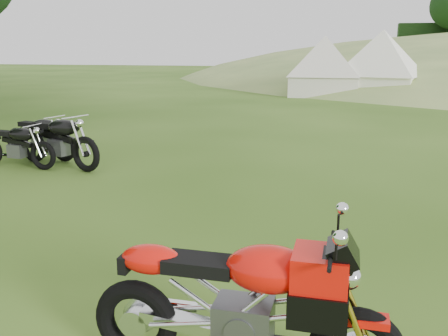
% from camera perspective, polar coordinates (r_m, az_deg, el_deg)
% --- Properties ---
extents(ground, '(120.00, 120.00, 0.00)m').
position_cam_1_polar(ground, '(5.82, -1.95, -10.12)').
color(ground, '#274A10').
rests_on(ground, ground).
extents(sport_motorcycle, '(2.17, 0.59, 1.30)m').
position_cam_1_polar(sport_motorcycle, '(3.62, 1.95, -14.23)').
color(sport_motorcycle, red).
rests_on(sport_motorcycle, ground).
extents(vintage_moto_a, '(1.84, 0.62, 0.95)m').
position_cam_1_polar(vintage_moto_a, '(10.72, -22.74, 2.51)').
color(vintage_moto_a, black).
rests_on(vintage_moto_a, ground).
extents(vintage_moto_c, '(1.98, 0.92, 1.01)m').
position_cam_1_polar(vintage_moto_c, '(11.42, -20.36, 3.51)').
color(vintage_moto_c, black).
rests_on(vintage_moto_c, ground).
extents(vintage_moto_d, '(2.22, 1.19, 1.14)m').
position_cam_1_polar(vintage_moto_d, '(10.44, -18.48, 3.15)').
color(vintage_moto_d, black).
rests_on(vintage_moto_d, ground).
extents(tent_left, '(3.24, 3.24, 2.80)m').
position_cam_1_polar(tent_left, '(25.67, 11.37, 11.24)').
color(tent_left, beige).
rests_on(tent_left, ground).
extents(tent_mid, '(4.27, 4.27, 2.95)m').
position_cam_1_polar(tent_mid, '(25.67, 17.53, 11.06)').
color(tent_mid, white).
rests_on(tent_mid, ground).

